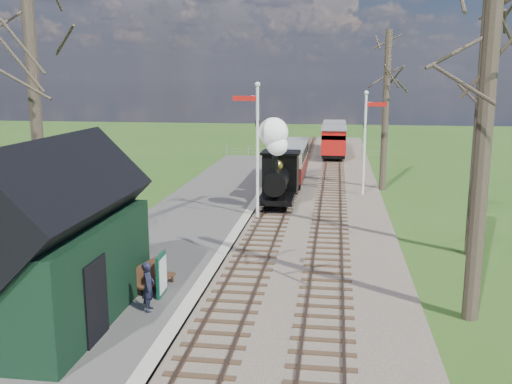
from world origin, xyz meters
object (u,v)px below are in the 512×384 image
red_carriage_b (334,135)px  semaphore_far (366,135)px  coach (289,161)px  semaphore_near (256,141)px  red_carriage_a (334,142)px  station_shed (54,243)px  locomotive (278,168)px  bench (153,275)px  sign_board (162,275)px  person (148,287)px

red_carriage_b → semaphore_far: bearing=-84.8°
semaphore_far → coach: bearing=150.2°
semaphore_near → coach: semaphore_near is taller
semaphore_far → red_carriage_a: (-1.77, 14.01, -1.93)m
station_shed → coach: 20.97m
semaphore_near → semaphore_far: semaphore_near is taller
station_shed → locomotive: bearing=73.5°
coach → red_carriage_b: coach is taller
semaphore_near → bench: (-1.77, -9.50, -3.02)m
coach → sign_board: 18.62m
locomotive → red_carriage_a: (2.61, 17.56, -0.61)m
semaphore_near → locomotive: bearing=72.8°
semaphore_far → red_carriage_a: bearing=97.2°
semaphore_far → person: (-6.50, -17.13, -2.47)m
red_carriage_b → station_shed: bearing=-100.4°
locomotive → person: locomotive is taller
semaphore_near → red_carriage_a: semaphore_near is taller
sign_board → bench: bearing=131.0°
red_carriage_a → coach: bearing=-102.7°
station_shed → sign_board: 3.31m
coach → bench: (-2.54, -18.00, -0.89)m
locomotive → red_carriage_b: 23.22m
coach → red_carriage_a: (2.60, 11.50, -0.07)m
locomotive → person: (-2.12, -13.58, -1.15)m
station_shed → red_carriage_a: station_shed is taller
semaphore_far → coach: size_ratio=0.81×
locomotive → red_carriage_b: size_ratio=0.91×
coach → red_carriage_a: bearing=77.3°
red_carriage_a → person: (-4.73, -31.15, -0.54)m
red_carriage_a → red_carriage_b: size_ratio=1.00×
person → red_carriage_a: bearing=-14.9°
coach → sign_board: size_ratio=5.74×
red_carriage_a → semaphore_far: bearing=-82.8°
sign_board → person: bearing=-90.4°
coach → red_carriage_b: 17.20m
semaphore_far → red_carriage_a: semaphore_far is taller
red_carriage_a → semaphore_near: bearing=-99.6°
red_carriage_b → sign_board: red_carriage_b is taller
semaphore_near → locomotive: size_ratio=1.41×
semaphore_near → coach: 8.80m
station_shed → semaphore_near: bearing=73.6°
red_carriage_b → person: red_carriage_b is taller
red_carriage_a → red_carriage_b: same height
semaphore_near → locomotive: semaphore_near is taller
sign_board → bench: sign_board is taller
red_carriage_b → sign_board: 35.81m
semaphore_near → sign_board: semaphore_near is taller
semaphore_far → person: semaphore_far is taller
coach → red_carriage_a: size_ratio=1.46×
person → semaphore_near: bearing=-13.2°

